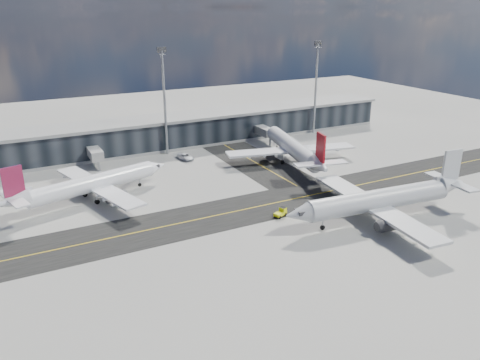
{
  "coord_description": "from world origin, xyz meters",
  "views": [
    {
      "loc": [
        -39.97,
        -72.68,
        38.62
      ],
      "look_at": [
        1.97,
        7.74,
        5.0
      ],
      "focal_mm": 35.0,
      "sensor_mm": 36.0,
      "label": 1
    }
  ],
  "objects_px": {
    "airliner_af": "(91,184)",
    "airliner_redtail": "(293,148)",
    "airliner_near": "(381,200)",
    "service_van": "(186,157)",
    "baggage_tug": "(281,212)"
  },
  "relations": [
    {
      "from": "baggage_tug",
      "to": "airliner_redtail",
      "type": "bearing_deg",
      "value": 121.28
    },
    {
      "from": "airliner_redtail",
      "to": "baggage_tug",
      "type": "xyz_separation_m",
      "value": [
        -20.78,
        -27.12,
        -3.14
      ]
    },
    {
      "from": "airliner_near",
      "to": "baggage_tug",
      "type": "bearing_deg",
      "value": 64.59
    },
    {
      "from": "baggage_tug",
      "to": "airliner_af",
      "type": "bearing_deg",
      "value": -150.68
    },
    {
      "from": "airliner_redtail",
      "to": "baggage_tug",
      "type": "bearing_deg",
      "value": -114.62
    },
    {
      "from": "airliner_near",
      "to": "service_van",
      "type": "distance_m",
      "value": 56.19
    },
    {
      "from": "baggage_tug",
      "to": "airliner_near",
      "type": "bearing_deg",
      "value": 37.9
    },
    {
      "from": "airliner_near",
      "to": "airliner_af",
      "type": "bearing_deg",
      "value": 58.76
    },
    {
      "from": "airliner_af",
      "to": "baggage_tug",
      "type": "distance_m",
      "value": 40.46
    },
    {
      "from": "airliner_near",
      "to": "baggage_tug",
      "type": "xyz_separation_m",
      "value": [
        -16.35,
        9.76,
        -3.13
      ]
    },
    {
      "from": "airliner_af",
      "to": "airliner_redtail",
      "type": "xyz_separation_m",
      "value": [
        51.97,
        1.49,
        0.39
      ]
    },
    {
      "from": "airliner_af",
      "to": "airliner_near",
      "type": "height_order",
      "value": "airliner_near"
    },
    {
      "from": "airliner_redtail",
      "to": "airliner_near",
      "type": "height_order",
      "value": "airliner_redtail"
    },
    {
      "from": "airliner_af",
      "to": "airliner_redtail",
      "type": "distance_m",
      "value": 51.99
    },
    {
      "from": "airliner_af",
      "to": "airliner_redtail",
      "type": "bearing_deg",
      "value": 75.94
    }
  ]
}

